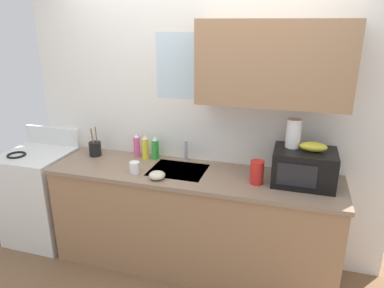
{
  "coord_description": "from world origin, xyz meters",
  "views": [
    {
      "loc": [
        0.78,
        -2.58,
        2.08
      ],
      "look_at": [
        0.0,
        0.0,
        1.15
      ],
      "focal_mm": 33.27,
      "sensor_mm": 36.0,
      "label": 1
    }
  ],
  "objects_px": {
    "cereal_canister": "(257,172)",
    "microwave": "(304,167)",
    "banana_bunch": "(313,147)",
    "small_bowl": "(157,175)",
    "paper_towel_roll": "(294,133)",
    "stove_range": "(42,195)",
    "dish_soap_bottle_pink": "(137,146)",
    "utensil_crock": "(95,148)",
    "dish_soap_bottle_yellow": "(145,148)",
    "dish_soap_bottle_green": "(155,148)",
    "mug_white": "(135,167)"
  },
  "relations": [
    {
      "from": "dish_soap_bottle_green",
      "to": "dish_soap_bottle_pink",
      "type": "height_order",
      "value": "dish_soap_bottle_pink"
    },
    {
      "from": "stove_range",
      "to": "banana_bunch",
      "type": "height_order",
      "value": "banana_bunch"
    },
    {
      "from": "microwave",
      "to": "paper_towel_roll",
      "type": "bearing_deg",
      "value": 152.62
    },
    {
      "from": "banana_bunch",
      "to": "small_bowl",
      "type": "bearing_deg",
      "value": -167.74
    },
    {
      "from": "microwave",
      "to": "mug_white",
      "type": "relative_size",
      "value": 4.84
    },
    {
      "from": "microwave",
      "to": "dish_soap_bottle_pink",
      "type": "xyz_separation_m",
      "value": [
        -1.47,
        0.17,
        -0.03
      ]
    },
    {
      "from": "dish_soap_bottle_pink",
      "to": "small_bowl",
      "type": "xyz_separation_m",
      "value": [
        0.37,
        -0.42,
        -0.07
      ]
    },
    {
      "from": "mug_white",
      "to": "utensil_crock",
      "type": "xyz_separation_m",
      "value": [
        -0.52,
        0.26,
        0.02
      ]
    },
    {
      "from": "dish_soap_bottle_pink",
      "to": "dish_soap_bottle_green",
      "type": "bearing_deg",
      "value": -3.78
    },
    {
      "from": "stove_range",
      "to": "banana_bunch",
      "type": "xyz_separation_m",
      "value": [
        2.47,
        0.05,
        0.75
      ]
    },
    {
      "from": "banana_bunch",
      "to": "utensil_crock",
      "type": "distance_m",
      "value": 1.91
    },
    {
      "from": "dish_soap_bottle_green",
      "to": "utensil_crock",
      "type": "relative_size",
      "value": 0.77
    },
    {
      "from": "stove_range",
      "to": "cereal_canister",
      "type": "xyz_separation_m",
      "value": [
        2.08,
        -0.05,
        0.53
      ]
    },
    {
      "from": "cereal_canister",
      "to": "microwave",
      "type": "bearing_deg",
      "value": 16.17
    },
    {
      "from": "paper_towel_roll",
      "to": "cereal_canister",
      "type": "distance_m",
      "value": 0.4
    },
    {
      "from": "cereal_canister",
      "to": "small_bowl",
      "type": "height_order",
      "value": "cereal_canister"
    },
    {
      "from": "microwave",
      "to": "utensil_crock",
      "type": "height_order",
      "value": "utensil_crock"
    },
    {
      "from": "paper_towel_roll",
      "to": "dish_soap_bottle_green",
      "type": "xyz_separation_m",
      "value": [
        -1.18,
        0.11,
        -0.28
      ]
    },
    {
      "from": "stove_range",
      "to": "utensil_crock",
      "type": "relative_size",
      "value": 3.96
    },
    {
      "from": "small_bowl",
      "to": "dish_soap_bottle_pink",
      "type": "bearing_deg",
      "value": 131.14
    },
    {
      "from": "dish_soap_bottle_pink",
      "to": "banana_bunch",
      "type": "bearing_deg",
      "value": -6.37
    },
    {
      "from": "paper_towel_roll",
      "to": "small_bowl",
      "type": "height_order",
      "value": "paper_towel_roll"
    },
    {
      "from": "dish_soap_bottle_pink",
      "to": "cereal_canister",
      "type": "height_order",
      "value": "dish_soap_bottle_pink"
    },
    {
      "from": "dish_soap_bottle_yellow",
      "to": "utensil_crock",
      "type": "bearing_deg",
      "value": -173.01
    },
    {
      "from": "stove_range",
      "to": "paper_towel_roll",
      "type": "height_order",
      "value": "paper_towel_roll"
    },
    {
      "from": "dish_soap_bottle_pink",
      "to": "microwave",
      "type": "bearing_deg",
      "value": -6.64
    },
    {
      "from": "paper_towel_roll",
      "to": "cereal_canister",
      "type": "bearing_deg",
      "value": -147.99
    },
    {
      "from": "dish_soap_bottle_pink",
      "to": "small_bowl",
      "type": "bearing_deg",
      "value": -48.86
    },
    {
      "from": "paper_towel_roll",
      "to": "small_bowl",
      "type": "bearing_deg",
      "value": -163.31
    },
    {
      "from": "small_bowl",
      "to": "utensil_crock",
      "type": "bearing_deg",
      "value": 156.73
    },
    {
      "from": "utensil_crock",
      "to": "stove_range",
      "type": "bearing_deg",
      "value": -168.67
    },
    {
      "from": "dish_soap_bottle_yellow",
      "to": "dish_soap_bottle_green",
      "type": "bearing_deg",
      "value": 18.58
    },
    {
      "from": "cereal_canister",
      "to": "dish_soap_bottle_yellow",
      "type": "bearing_deg",
      "value": 167.43
    },
    {
      "from": "dish_soap_bottle_pink",
      "to": "cereal_canister",
      "type": "distance_m",
      "value": 1.16
    },
    {
      "from": "dish_soap_bottle_pink",
      "to": "utensil_crock",
      "type": "xyz_separation_m",
      "value": [
        -0.38,
        -0.1,
        -0.03
      ]
    },
    {
      "from": "stove_range",
      "to": "cereal_canister",
      "type": "height_order",
      "value": "cereal_canister"
    },
    {
      "from": "paper_towel_roll",
      "to": "dish_soap_bottle_yellow",
      "type": "distance_m",
      "value": 1.3
    },
    {
      "from": "cereal_canister",
      "to": "stove_range",
      "type": "bearing_deg",
      "value": 178.53
    },
    {
      "from": "dish_soap_bottle_green",
      "to": "stove_range",
      "type": "bearing_deg",
      "value": -169.91
    },
    {
      "from": "paper_towel_roll",
      "to": "cereal_canister",
      "type": "xyz_separation_m",
      "value": [
        -0.24,
        -0.15,
        -0.29
      ]
    },
    {
      "from": "utensil_crock",
      "to": "cereal_canister",
      "type": "bearing_deg",
      "value": -6.44
    },
    {
      "from": "stove_range",
      "to": "dish_soap_bottle_pink",
      "type": "xyz_separation_m",
      "value": [
        0.96,
        0.22,
        0.54
      ]
    },
    {
      "from": "microwave",
      "to": "paper_towel_roll",
      "type": "distance_m",
      "value": 0.27
    },
    {
      "from": "stove_range",
      "to": "small_bowl",
      "type": "distance_m",
      "value": 1.42
    },
    {
      "from": "dish_soap_bottle_green",
      "to": "dish_soap_bottle_pink",
      "type": "bearing_deg",
      "value": 176.22
    },
    {
      "from": "dish_soap_bottle_yellow",
      "to": "cereal_canister",
      "type": "height_order",
      "value": "dish_soap_bottle_yellow"
    },
    {
      "from": "paper_towel_roll",
      "to": "microwave",
      "type": "bearing_deg",
      "value": -27.38
    },
    {
      "from": "banana_bunch",
      "to": "cereal_canister",
      "type": "bearing_deg",
      "value": -165.62
    },
    {
      "from": "dish_soap_bottle_yellow",
      "to": "dish_soap_bottle_pink",
      "type": "bearing_deg",
      "value": 158.18
    },
    {
      "from": "paper_towel_roll",
      "to": "utensil_crock",
      "type": "relative_size",
      "value": 0.81
    }
  ]
}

